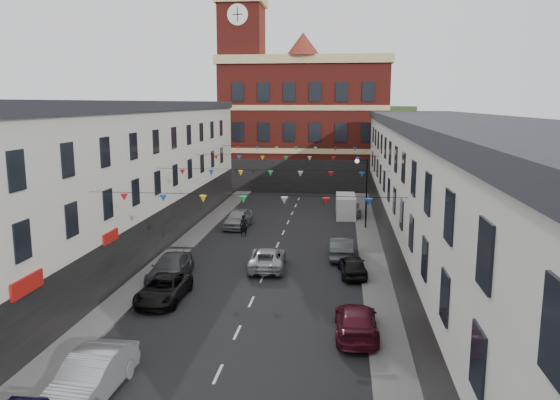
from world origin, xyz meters
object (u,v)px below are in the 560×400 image
at_px(car_right_c, 356,321).
at_px(pedestrian, 244,226).
at_px(car_left_b, 91,376).
at_px(car_right_f, 348,208).
at_px(car_right_d, 353,266).
at_px(car_left_e, 238,218).
at_px(white_van, 346,206).
at_px(moving_car, 267,258).
at_px(car_left_c, 164,289).
at_px(car_right_e, 341,247).
at_px(street_lamp, 364,184).
at_px(car_left_d, 170,268).

distance_m(car_right_c, pedestrian, 19.91).
height_order(car_left_b, car_right_f, car_left_b).
height_order(car_right_c, car_right_d, car_right_c).
bearing_deg(car_left_e, car_right_c, -62.18).
bearing_deg(pedestrian, white_van, 44.43).
bearing_deg(white_van, car_right_c, -90.48).
distance_m(car_left_b, moving_car, 16.75).
relative_size(car_left_b, car_right_d, 1.27).
height_order(car_left_b, car_left_c, car_left_b).
relative_size(car_left_b, car_right_e, 1.09).
bearing_deg(car_right_e, car_right_c, 92.70).
bearing_deg(car_right_d, car_left_b, 52.12).
bearing_deg(car_left_b, car_left_e, 91.84).
distance_m(car_left_c, car_right_e, 13.40).
bearing_deg(car_left_c, white_van, 67.27).
bearing_deg(car_right_d, car_right_c, 84.48).
bearing_deg(moving_car, car_right_e, -150.99).
bearing_deg(white_van, moving_car, -107.98).
bearing_deg(moving_car, car_right_c, 115.65).
distance_m(car_left_e, moving_car, 12.13).
relative_size(street_lamp, car_right_f, 1.20).
bearing_deg(car_right_c, car_right_d, -91.21).
height_order(car_left_b, car_left_d, car_left_b).
xyz_separation_m(car_right_d, car_right_f, (-0.16, 18.72, 0.03)).
xyz_separation_m(car_left_e, car_right_f, (9.39, 6.36, -0.09)).
height_order(car_left_c, car_right_c, car_right_c).
bearing_deg(pedestrian, street_lamp, 18.56).
relative_size(car_left_b, pedestrian, 2.78).
distance_m(car_left_d, pedestrian, 11.37).
bearing_deg(moving_car, car_left_e, -73.92).
distance_m(car_left_b, white_van, 34.46).
relative_size(car_right_c, car_right_e, 1.06).
bearing_deg(white_van, car_right_e, -92.70).
bearing_deg(moving_car, car_right_f, -110.23).
relative_size(car_left_e, car_right_e, 1.03).
xyz_separation_m(car_right_d, moving_car, (-5.46, 0.94, 0.02)).
height_order(street_lamp, car_right_e, street_lamp).
bearing_deg(street_lamp, car_left_e, -177.14).
bearing_deg(car_right_e, car_right_d, 99.76).
height_order(street_lamp, car_left_c, street_lamp).
relative_size(car_left_c, car_left_e, 1.02).
distance_m(car_right_c, moving_car, 11.18).
xyz_separation_m(car_right_c, car_right_d, (0.00, 8.81, -0.03)).
bearing_deg(car_right_f, car_right_e, 86.46).
bearing_deg(car_left_c, car_left_b, -86.57).
xyz_separation_m(car_right_e, car_right_f, (0.56, 14.74, -0.05)).
bearing_deg(car_right_e, car_right_f, -92.72).
distance_m(car_left_e, car_right_c, 23.23).
distance_m(car_left_c, car_left_d, 3.64).
distance_m(car_right_e, pedestrian, 9.36).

